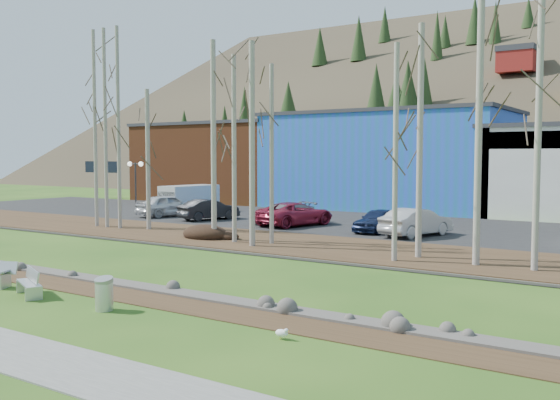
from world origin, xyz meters
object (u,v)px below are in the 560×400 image
Objects in this scene: seagull at (282,333)px; car_3 at (283,213)px; bench_intact at (30,283)px; van_grey at (187,199)px; car_0 at (168,205)px; car_2 at (295,214)px; car_5 at (416,222)px; car_4 at (378,220)px; street_lamp at (135,173)px; car_1 at (209,210)px; litter_bin at (104,295)px.

car_3 reaches higher than seagull.
van_grey is (-15.03, 24.46, 0.76)m from bench_intact.
seagull is at bearing 155.85° from car_0.
seagull is 31.16m from car_0.
car_0 is 0.88× the size of car_2.
car_2 is at bearing -10.98° from van_grey.
car_4 is at bearing 4.35° from car_5.
van_grey is at bearing -53.73° from car_0.
street_lamp reaches higher than car_2.
car_0 is 19.20m from car_5.
car_0 reaches higher than car_3.
car_1 is 15.14m from car_5.
litter_bin is at bearing 139.83° from car_1.
car_1 is (-9.84, 20.80, 0.42)m from bench_intact.
bench_intact is 3.50m from litter_bin.
litter_bin is at bearing 146.94° from car_0.
car_2 reaches higher than car_3.
seagull is at bearing 4.07° from litter_bin.
car_1 is at bearing 0.65° from street_lamp.
street_lamp is at bearing -157.79° from car_3.
van_grey reaches higher than car_2.
litter_bin is at bearing -169.98° from seagull.
bench_intact is at bearing -50.49° from street_lamp.
street_lamp is (-16.86, 20.78, 2.83)m from bench_intact.
bench_intact is 0.44× the size of street_lamp.
car_5 reaches higher than litter_bin.
street_lamp is 22.29m from car_5.
car_4 is 18.21m from van_grey.
car_5 is 0.94× the size of van_grey.
car_2 is (10.90, -0.10, -0.06)m from car_0.
car_0 is (-23.29, 20.69, 0.78)m from seagull.
car_1 is 6.85m from car_2.
car_0 is (-13.89, 21.10, 0.51)m from bench_intact.
bench_intact is 28.72m from van_grey.
seagull is 0.10× the size of car_4.
van_grey reaches higher than car_5.
litter_bin is at bearing 121.07° from car_2.
car_1 is 1.07× the size of car_4.
car_4 is 0.86× the size of car_5.
van_grey is at bearing -18.01° from car_1.
car_2 reaches higher than car_1.
litter_bin is (3.50, -0.01, 0.02)m from bench_intact.
seagull is 24.04m from car_2.
car_4 is at bearing 91.96° from litter_bin.
car_4 is at bearing -6.73° from van_grey.
car_0 reaches higher than seagull.
car_5 reaches higher than bench_intact.
car_1 is at bearing -176.94° from car_4.
seagull is at bearing -39.55° from car_3.
seagull is 0.09× the size of car_3.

